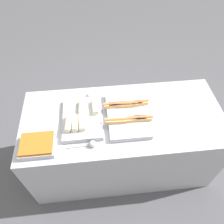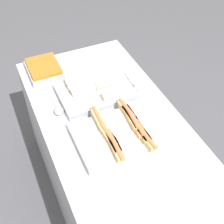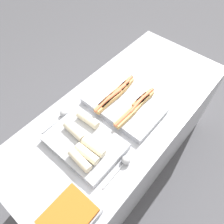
{
  "view_description": "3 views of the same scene",
  "coord_description": "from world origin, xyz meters",
  "px_view_note": "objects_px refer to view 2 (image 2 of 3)",
  "views": [
    {
      "loc": [
        -0.23,
        -1.2,
        2.4
      ],
      "look_at": [
        -0.1,
        0.0,
        0.94
      ],
      "focal_mm": 35.0,
      "sensor_mm": 36.0,
      "label": 1
    },
    {
      "loc": [
        1.07,
        -0.53,
        2.22
      ],
      "look_at": [
        -0.1,
        0.0,
        0.94
      ],
      "focal_mm": 50.0,
      "sensor_mm": 36.0,
      "label": 2
    },
    {
      "loc": [
        -0.75,
        -0.56,
        2.11
      ],
      "look_at": [
        -0.1,
        0.0,
        0.94
      ],
      "focal_mm": 35.0,
      "sensor_mm": 36.0,
      "label": 3
    }
  ],
  "objects_px": {
    "tray_wraps": "(95,91)",
    "tray_side_front": "(44,69)",
    "tray_hotdogs": "(123,133)",
    "serving_spoon_far": "(137,86)",
    "serving_spoon_near": "(58,110)"
  },
  "relations": [
    {
      "from": "tray_hotdogs",
      "to": "tray_side_front",
      "type": "relative_size",
      "value": 1.93
    },
    {
      "from": "serving_spoon_near",
      "to": "serving_spoon_far",
      "type": "relative_size",
      "value": 1.07
    },
    {
      "from": "tray_wraps",
      "to": "tray_side_front",
      "type": "relative_size",
      "value": 1.71
    },
    {
      "from": "tray_side_front",
      "to": "serving_spoon_far",
      "type": "distance_m",
      "value": 0.66
    },
    {
      "from": "tray_hotdogs",
      "to": "tray_wraps",
      "type": "bearing_deg",
      "value": -178.86
    },
    {
      "from": "serving_spoon_far",
      "to": "tray_side_front",
      "type": "bearing_deg",
      "value": -129.27
    },
    {
      "from": "tray_hotdogs",
      "to": "tray_wraps",
      "type": "distance_m",
      "value": 0.4
    },
    {
      "from": "tray_wraps",
      "to": "tray_side_front",
      "type": "height_order",
      "value": "tray_wraps"
    },
    {
      "from": "serving_spoon_near",
      "to": "serving_spoon_far",
      "type": "xyz_separation_m",
      "value": [
        -0.01,
        0.54,
        0.0
      ]
    },
    {
      "from": "tray_hotdogs",
      "to": "serving_spoon_near",
      "type": "bearing_deg",
      "value": -140.54
    },
    {
      "from": "serving_spoon_far",
      "to": "tray_hotdogs",
      "type": "bearing_deg",
      "value": -37.99
    },
    {
      "from": "tray_side_front",
      "to": "serving_spoon_near",
      "type": "bearing_deg",
      "value": -3.79
    },
    {
      "from": "tray_hotdogs",
      "to": "serving_spoon_far",
      "type": "bearing_deg",
      "value": 142.01
    },
    {
      "from": "tray_wraps",
      "to": "serving_spoon_near",
      "type": "distance_m",
      "value": 0.28
    },
    {
      "from": "tray_side_front",
      "to": "tray_wraps",
      "type": "bearing_deg",
      "value": 33.77
    }
  ]
}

